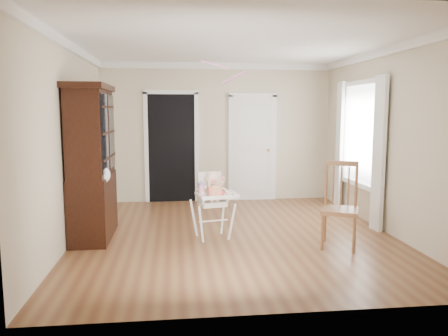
{
  "coord_description": "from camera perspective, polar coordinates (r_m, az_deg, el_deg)",
  "views": [
    {
      "loc": [
        -0.84,
        -6.08,
        1.78
      ],
      "look_at": [
        -0.18,
        -0.21,
        1.01
      ],
      "focal_mm": 35.0,
      "sensor_mm": 36.0,
      "label": 1
    }
  ],
  "objects": [
    {
      "name": "window_right",
      "position": [
        7.53,
        17.22,
        3.38
      ],
      "size": [
        0.13,
        1.84,
        2.3
      ],
      "color": "white",
      "rests_on": "wall_right"
    },
    {
      "name": "wall_left",
      "position": [
        6.25,
        -19.5,
        3.1
      ],
      "size": [
        0.0,
        5.0,
        5.0
      ],
      "primitive_type": "plane",
      "rotation": [
        1.57,
        0.0,
        1.57
      ],
      "color": "#C2B498",
      "rests_on": "floor"
    },
    {
      "name": "crown_molding",
      "position": [
        6.2,
        1.45,
        15.44
      ],
      "size": [
        4.5,
        5.0,
        0.12
      ],
      "primitive_type": null,
      "color": "white",
      "rests_on": "ceiling"
    },
    {
      "name": "doorway",
      "position": [
        8.59,
        -6.86,
        2.94
      ],
      "size": [
        1.06,
        0.05,
        2.22
      ],
      "color": "black",
      "rests_on": "wall_back"
    },
    {
      "name": "floor",
      "position": [
        6.39,
        1.37,
        -8.71
      ],
      "size": [
        5.0,
        5.0,
        0.0
      ],
      "primitive_type": "plane",
      "color": "brown",
      "rests_on": "ground"
    },
    {
      "name": "closet_door",
      "position": [
        8.73,
        3.73,
        2.49
      ],
      "size": [
        0.96,
        0.09,
        2.13
      ],
      "color": "white",
      "rests_on": "wall_back"
    },
    {
      "name": "wall_back",
      "position": [
        8.63,
        -0.88,
        4.61
      ],
      "size": [
        4.5,
        0.0,
        4.5
      ],
      "primitive_type": "plane",
      "rotation": [
        1.57,
        0.0,
        0.0
      ],
      "color": "#C2B498",
      "rests_on": "floor"
    },
    {
      "name": "ceiling",
      "position": [
        6.21,
        1.45,
        15.99
      ],
      "size": [
        5.0,
        5.0,
        0.0
      ],
      "primitive_type": "plane",
      "rotation": [
        3.14,
        0.0,
        0.0
      ],
      "color": "white",
      "rests_on": "wall_back"
    },
    {
      "name": "streamer",
      "position": [
        6.47,
        -1.22,
        13.39
      ],
      "size": [
        0.39,
        0.34,
        0.15
      ],
      "primitive_type": null,
      "rotation": [
        0.26,
        0.0,
        0.86
      ],
      "color": "#FF93CD",
      "rests_on": "ceiling"
    },
    {
      "name": "cake",
      "position": [
        5.86,
        -1.15,
        -3.02
      ],
      "size": [
        0.25,
        0.25,
        0.12
      ],
      "color": "silver",
      "rests_on": "high_chair"
    },
    {
      "name": "sippy_cup",
      "position": [
        5.94,
        -2.99,
        -2.66
      ],
      "size": [
        0.08,
        0.08,
        0.2
      ],
      "rotation": [
        0.0,
        0.0,
        0.21
      ],
      "color": "pink",
      "rests_on": "high_chair"
    },
    {
      "name": "baby",
      "position": [
        6.1,
        -1.57,
        -2.51
      ],
      "size": [
        0.3,
        0.23,
        0.43
      ],
      "rotation": [
        0.0,
        0.0,
        0.21
      ],
      "color": "beige",
      "rests_on": "high_chair"
    },
    {
      "name": "wall_right",
      "position": [
        6.83,
        20.48,
        3.39
      ],
      "size": [
        0.0,
        5.0,
        5.0
      ],
      "primitive_type": "plane",
      "rotation": [
        1.57,
        0.0,
        -1.57
      ],
      "color": "#C2B498",
      "rests_on": "floor"
    },
    {
      "name": "dining_chair",
      "position": [
        5.93,
        14.87,
        -5.03
      ],
      "size": [
        0.6,
        0.6,
        1.12
      ],
      "rotation": [
        0.0,
        0.0,
        -0.42
      ],
      "color": "brown",
      "rests_on": "floor"
    },
    {
      "name": "high_chair",
      "position": [
        6.11,
        -1.52,
        -3.85
      ],
      "size": [
        0.65,
        0.76,
        0.94
      ],
      "rotation": [
        0.0,
        0.0,
        0.21
      ],
      "color": "white",
      "rests_on": "floor"
    },
    {
      "name": "china_cabinet",
      "position": [
        6.33,
        -16.84,
        0.71
      ],
      "size": [
        0.56,
        1.27,
        2.14
      ],
      "color": "black",
      "rests_on": "floor"
    }
  ]
}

